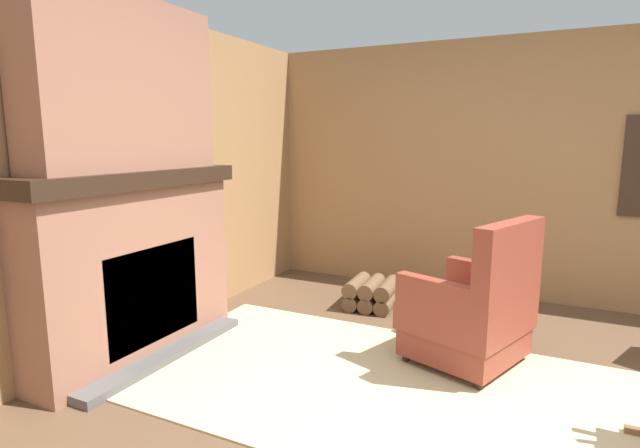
{
  "coord_description": "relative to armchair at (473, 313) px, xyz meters",
  "views": [
    {
      "loc": [
        0.32,
        -2.4,
        1.48
      ],
      "look_at": [
        -1.17,
        0.62,
        0.9
      ],
      "focal_mm": 28.0,
      "sensor_mm": 36.0,
      "label": 1
    }
  ],
  "objects": [
    {
      "name": "ground_plane",
      "position": [
        0.16,
        -0.83,
        -0.36
      ],
      "size": [
        14.0,
        14.0,
        0.0
      ],
      "primitive_type": "plane",
      "color": "brown"
    },
    {
      "name": "wood_panel_wall_left",
      "position": [
        -2.31,
        -0.83,
        0.83
      ],
      "size": [
        0.06,
        5.47,
        2.38
      ],
      "color": "#9E7247",
      "rests_on": "ground"
    },
    {
      "name": "wood_panel_wall_back",
      "position": [
        0.19,
        1.63,
        0.83
      ],
      "size": [
        5.47,
        0.09,
        2.38
      ],
      "color": "#9E7247",
      "rests_on": "ground"
    },
    {
      "name": "fireplace_hearth",
      "position": [
        -2.09,
        -0.83,
        0.28
      ],
      "size": [
        0.55,
        1.66,
        1.27
      ],
      "color": "#93604C",
      "rests_on": "ground"
    },
    {
      "name": "chimney_breast",
      "position": [
        -2.1,
        -0.83,
        1.46
      ],
      "size": [
        0.3,
        1.38,
        1.09
      ],
      "color": "#93604C",
      "rests_on": "fireplace_hearth"
    },
    {
      "name": "area_rug",
      "position": [
        -0.27,
        -0.54,
        -0.35
      ],
      "size": [
        3.51,
        1.74,
        0.01
      ],
      "color": "#C6B789",
      "rests_on": "ground"
    },
    {
      "name": "armchair",
      "position": [
        0.0,
        0.0,
        0.0
      ],
      "size": [
        0.86,
        0.89,
        0.98
      ],
      "rotation": [
        0.0,
        0.0,
        2.8
      ],
      "color": "brown",
      "rests_on": "ground"
    },
    {
      "name": "firewood_stack",
      "position": [
        -0.98,
        0.78,
        -0.23
      ],
      "size": [
        0.45,
        0.47,
        0.26
      ],
      "rotation": [
        0.0,
        0.0,
        0.08
      ],
      "color": "brown",
      "rests_on": "ground"
    },
    {
      "name": "oil_lamp_vase",
      "position": [
        -2.14,
        -1.42,
        1.0
      ],
      "size": [
        0.12,
        0.12,
        0.23
      ],
      "color": "#47708E",
      "rests_on": "fireplace_hearth"
    },
    {
      "name": "storage_case",
      "position": [
        -2.14,
        -0.55,
        0.97
      ],
      "size": [
        0.16,
        0.22,
        0.11
      ],
      "color": "brown",
      "rests_on": "fireplace_hearth"
    }
  ]
}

